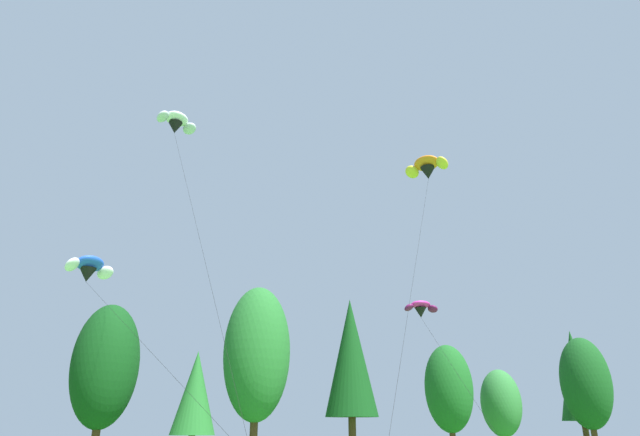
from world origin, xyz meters
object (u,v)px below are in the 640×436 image
Objects in this scene: parafoil_kite_far_magenta at (421,308)px; parafoil_kite_low_blue_white at (89,269)px; parafoil_kite_mid_orange at (427,168)px; parafoil_kite_high_white at (176,123)px.

parafoil_kite_low_blue_white is at bearing 176.70° from parafoil_kite_far_magenta.
parafoil_kite_far_magenta is 1.04× the size of parafoil_kite_low_blue_white.
parafoil_kite_high_white is at bearing 166.13° from parafoil_kite_mid_orange.
parafoil_kite_low_blue_white is (-4.56, -2.46, -13.09)m from parafoil_kite_high_white.
parafoil_kite_far_magenta is (19.00, -3.81, -14.10)m from parafoil_kite_high_white.
parafoil_kite_mid_orange is 1.35× the size of parafoil_kite_low_blue_white.
parafoil_kite_low_blue_white is (-23.56, 1.36, 1.01)m from parafoil_kite_far_magenta.
parafoil_kite_mid_orange reaches higher than parafoil_kite_far_magenta.
parafoil_kite_high_white is 1.47× the size of parafoil_kite_low_blue_white.
parafoil_kite_mid_orange is (19.83, -4.90, -2.56)m from parafoil_kite_high_white.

